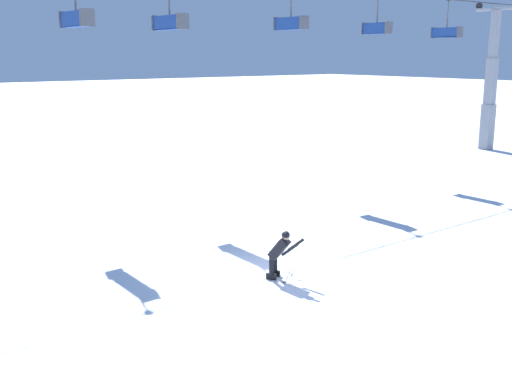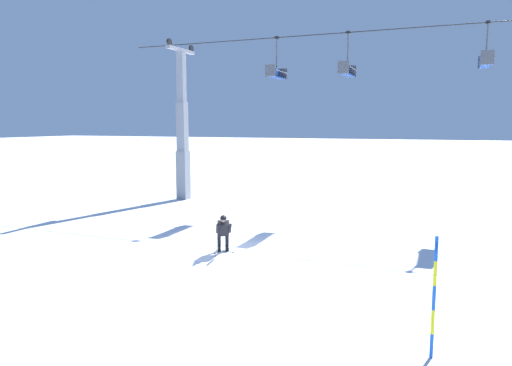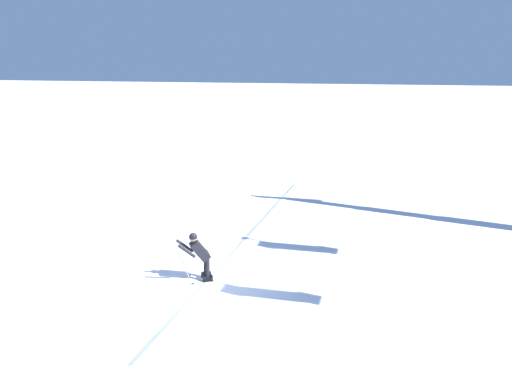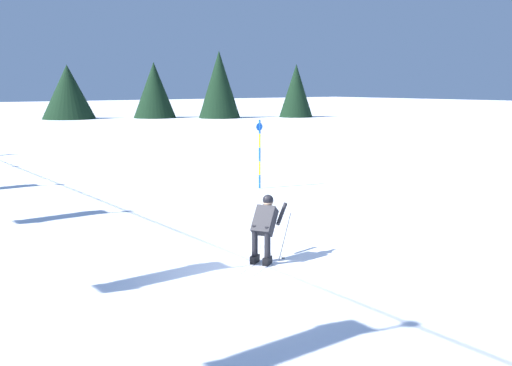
% 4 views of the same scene
% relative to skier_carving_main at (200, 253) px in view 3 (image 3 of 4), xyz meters
% --- Properties ---
extents(ground_plane, '(260.00, 260.00, 0.00)m').
position_rel_skier_carving_main_xyz_m(ground_plane, '(-0.15, 0.54, -0.82)').
color(ground_plane, white).
extents(skier_carving_main, '(1.28, 1.72, 1.57)m').
position_rel_skier_carving_main_xyz_m(skier_carving_main, '(0.00, 0.00, 0.00)').
color(skier_carving_main, white).
rests_on(skier_carving_main, ground_plane).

